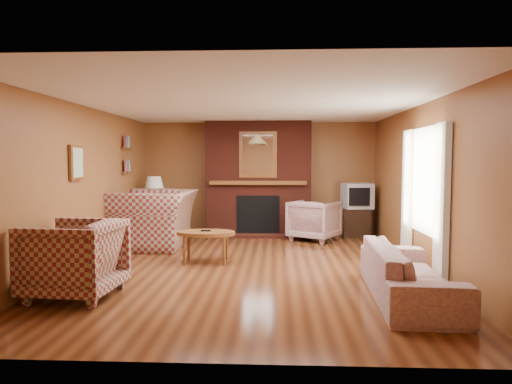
{
  "coord_description": "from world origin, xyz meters",
  "views": [
    {
      "loc": [
        0.4,
        -6.68,
        1.59
      ],
      "look_at": [
        0.06,
        0.6,
        1.08
      ],
      "focal_mm": 32.0,
      "sensor_mm": 36.0,
      "label": 1
    }
  ],
  "objects_px": {
    "fireplace": "(258,179)",
    "tv_stand": "(357,222)",
    "floral_sofa": "(409,273)",
    "table_lamp": "(154,191)",
    "coffee_table": "(206,235)",
    "plaid_loveseat": "(155,218)",
    "floral_armchair": "(314,220)",
    "side_table": "(155,224)",
    "plaid_armchair": "(74,259)",
    "crt_tv": "(357,196)"
  },
  "relations": [
    {
      "from": "fireplace",
      "to": "tv_stand",
      "type": "relative_size",
      "value": 4.05
    },
    {
      "from": "floral_sofa",
      "to": "table_lamp",
      "type": "distance_m",
      "value": 5.65
    },
    {
      "from": "fireplace",
      "to": "coffee_table",
      "type": "bearing_deg",
      "value": -104.31
    },
    {
      "from": "plaid_loveseat",
      "to": "floral_armchair",
      "type": "relative_size",
      "value": 1.82
    },
    {
      "from": "floral_armchair",
      "to": "coffee_table",
      "type": "relative_size",
      "value": 0.96
    },
    {
      "from": "floral_armchair",
      "to": "fireplace",
      "type": "bearing_deg",
      "value": 1.65
    },
    {
      "from": "fireplace",
      "to": "coffee_table",
      "type": "xyz_separation_m",
      "value": [
        -0.7,
        -2.75,
        -0.75
      ]
    },
    {
      "from": "side_table",
      "to": "tv_stand",
      "type": "height_order",
      "value": "tv_stand"
    },
    {
      "from": "side_table",
      "to": "plaid_armchair",
      "type": "bearing_deg",
      "value": -87.87
    },
    {
      "from": "floral_armchair",
      "to": "side_table",
      "type": "height_order",
      "value": "floral_armchair"
    },
    {
      "from": "fireplace",
      "to": "tv_stand",
      "type": "bearing_deg",
      "value": -5.15
    },
    {
      "from": "side_table",
      "to": "tv_stand",
      "type": "relative_size",
      "value": 0.98
    },
    {
      "from": "plaid_loveseat",
      "to": "plaid_armchair",
      "type": "xyz_separation_m",
      "value": [
        -0.1,
        -3.13,
        -0.06
      ]
    },
    {
      "from": "fireplace",
      "to": "plaid_loveseat",
      "type": "xyz_separation_m",
      "value": [
        -1.85,
        -1.44,
        -0.67
      ]
    },
    {
      "from": "coffee_table",
      "to": "plaid_loveseat",
      "type": "bearing_deg",
      "value": 131.19
    },
    {
      "from": "plaid_armchair",
      "to": "tv_stand",
      "type": "distance_m",
      "value": 5.94
    },
    {
      "from": "crt_tv",
      "to": "fireplace",
      "type": "bearing_deg",
      "value": 174.7
    },
    {
      "from": "floral_armchair",
      "to": "plaid_armchair",
      "type": "bearing_deg",
      "value": 82.66
    },
    {
      "from": "table_lamp",
      "to": "floral_armchair",
      "type": "bearing_deg",
      "value": -1.82
    },
    {
      "from": "plaid_loveseat",
      "to": "table_lamp",
      "type": "bearing_deg",
      "value": -164.87
    },
    {
      "from": "floral_armchair",
      "to": "tv_stand",
      "type": "relative_size",
      "value": 1.47
    },
    {
      "from": "plaid_armchair",
      "to": "floral_armchair",
      "type": "height_order",
      "value": "plaid_armchair"
    },
    {
      "from": "side_table",
      "to": "crt_tv",
      "type": "height_order",
      "value": "crt_tv"
    },
    {
      "from": "floral_sofa",
      "to": "side_table",
      "type": "height_order",
      "value": "floral_sofa"
    },
    {
      "from": "floral_sofa",
      "to": "floral_armchair",
      "type": "relative_size",
      "value": 2.39
    },
    {
      "from": "side_table",
      "to": "tv_stand",
      "type": "xyz_separation_m",
      "value": [
        4.15,
        0.35,
        0.0
      ]
    },
    {
      "from": "coffee_table",
      "to": "floral_armchair",
      "type": "bearing_deg",
      "value": 48.88
    },
    {
      "from": "fireplace",
      "to": "floral_sofa",
      "type": "xyz_separation_m",
      "value": [
        1.9,
        -4.47,
        -0.88
      ]
    },
    {
      "from": "table_lamp",
      "to": "coffee_table",
      "type": "bearing_deg",
      "value": -57.71
    },
    {
      "from": "plaid_loveseat",
      "to": "tv_stand",
      "type": "xyz_separation_m",
      "value": [
        3.9,
        1.25,
        -0.22
      ]
    },
    {
      "from": "plaid_armchair",
      "to": "crt_tv",
      "type": "height_order",
      "value": "crt_tv"
    },
    {
      "from": "fireplace",
      "to": "tv_stand",
      "type": "distance_m",
      "value": 2.24
    },
    {
      "from": "coffee_table",
      "to": "table_lamp",
      "type": "xyz_separation_m",
      "value": [
        -1.4,
        2.21,
        0.53
      ]
    },
    {
      "from": "crt_tv",
      "to": "table_lamp",
      "type": "bearing_deg",
      "value": -175.26
    },
    {
      "from": "side_table",
      "to": "crt_tv",
      "type": "bearing_deg",
      "value": 4.74
    },
    {
      "from": "fireplace",
      "to": "plaid_loveseat",
      "type": "bearing_deg",
      "value": -142.19
    },
    {
      "from": "fireplace",
      "to": "tv_stand",
      "type": "xyz_separation_m",
      "value": [
        2.05,
        -0.18,
        -0.89
      ]
    },
    {
      "from": "fireplace",
      "to": "tv_stand",
      "type": "height_order",
      "value": "fireplace"
    },
    {
      "from": "plaid_loveseat",
      "to": "plaid_armchair",
      "type": "height_order",
      "value": "plaid_loveseat"
    },
    {
      "from": "plaid_armchair",
      "to": "coffee_table",
      "type": "relative_size",
      "value": 1.09
    },
    {
      "from": "plaid_armchair",
      "to": "floral_armchair",
      "type": "xyz_separation_m",
      "value": [
        3.09,
        3.93,
        -0.05
      ]
    },
    {
      "from": "fireplace",
      "to": "table_lamp",
      "type": "height_order",
      "value": "fireplace"
    },
    {
      "from": "floral_armchair",
      "to": "tv_stand",
      "type": "bearing_deg",
      "value": -122.66
    },
    {
      "from": "coffee_table",
      "to": "crt_tv",
      "type": "height_order",
      "value": "crt_tv"
    },
    {
      "from": "coffee_table",
      "to": "crt_tv",
      "type": "relative_size",
      "value": 1.43
    },
    {
      "from": "plaid_armchair",
      "to": "table_lamp",
      "type": "height_order",
      "value": "table_lamp"
    },
    {
      "from": "side_table",
      "to": "table_lamp",
      "type": "bearing_deg",
      "value": -45.0
    },
    {
      "from": "fireplace",
      "to": "coffee_table",
      "type": "height_order",
      "value": "fireplace"
    },
    {
      "from": "tv_stand",
      "to": "table_lamp",
      "type": "bearing_deg",
      "value": -171.26
    },
    {
      "from": "plaid_armchair",
      "to": "floral_armchair",
      "type": "distance_m",
      "value": 5.0
    }
  ]
}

